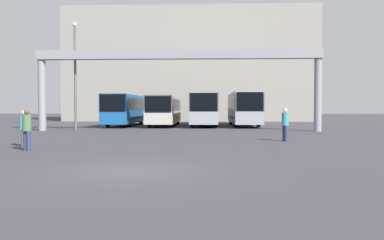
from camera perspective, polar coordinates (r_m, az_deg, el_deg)
ground_plane at (r=11.29m, az=-9.51°, el=-7.67°), size 200.00×200.00×0.00m
building_backdrop at (r=55.69m, az=-0.12°, el=7.95°), size 34.46×12.00×15.43m
overhead_gantry at (r=29.91m, az=-2.16°, el=8.43°), size 22.55×0.80×6.40m
bus_slot_0 at (r=38.89m, az=-10.12°, el=1.77°), size 2.47×10.54×3.10m
bus_slot_1 at (r=38.37m, az=-4.18°, el=1.69°), size 2.56×10.82×2.97m
bus_slot_2 at (r=38.82m, az=1.85°, el=1.92°), size 2.62×12.19×3.23m
bus_slot_3 at (r=38.69m, az=7.83°, el=1.96°), size 2.54×11.58×3.32m
pedestrian_near_center at (r=21.36m, az=14.01°, el=-0.56°), size 0.38×0.38×1.83m
pedestrian_mid_left at (r=19.58m, az=-24.33°, el=-1.04°), size 0.36×0.36×1.73m
pedestrian_far_center at (r=17.68m, az=-23.85°, el=-1.23°), size 0.37×0.37×1.80m
lamp_post at (r=32.22m, az=-17.37°, el=7.00°), size 0.36×0.36×8.81m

